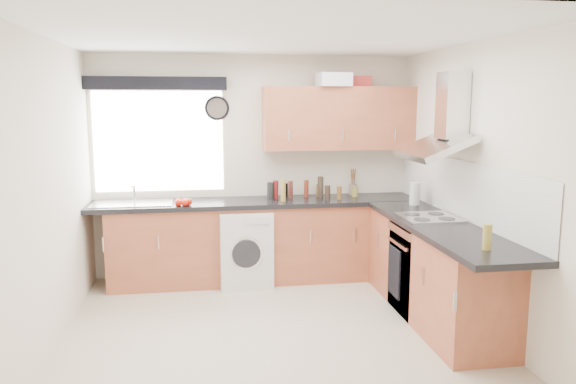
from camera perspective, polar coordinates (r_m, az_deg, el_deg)
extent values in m
plane|color=beige|center=(5.02, -1.37, -14.14)|extent=(3.60, 3.60, 0.00)
cube|color=white|center=(4.64, -1.49, 15.54)|extent=(3.60, 3.60, 0.02)
cube|color=silver|center=(6.44, -3.51, 2.60)|extent=(3.60, 0.02, 2.50)
cube|color=silver|center=(2.93, 3.18, -5.41)|extent=(3.60, 0.02, 2.50)
cube|color=silver|center=(4.78, -23.34, -0.44)|extent=(0.02, 3.60, 2.50)
cube|color=silver|center=(5.21, 18.61, 0.57)|extent=(0.02, 3.60, 2.50)
cube|color=silver|center=(6.39, -12.98, 5.03)|extent=(1.40, 0.02, 1.10)
cube|color=black|center=(6.29, -13.24, 10.71)|extent=(1.50, 0.18, 0.14)
cube|color=white|center=(5.48, 17.04, 0.31)|extent=(0.01, 3.00, 0.54)
cube|color=brown|center=(6.29, -4.09, -5.16)|extent=(3.00, 0.58, 0.86)
cube|color=brown|center=(6.61, 9.92, -4.59)|extent=(0.60, 0.60, 0.86)
cube|color=brown|center=(5.40, 14.66, -7.89)|extent=(0.58, 2.10, 0.86)
cube|color=black|center=(6.20, -3.21, -1.07)|extent=(3.60, 0.62, 0.05)
cube|color=black|center=(5.15, 15.43, -3.52)|extent=(0.62, 2.42, 0.05)
cube|color=black|center=(5.53, 13.94, -7.51)|extent=(0.56, 0.58, 0.85)
cube|color=silver|center=(5.41, 14.14, -2.51)|extent=(0.52, 0.52, 0.01)
cube|color=brown|center=(6.39, 5.18, 7.47)|extent=(1.70, 0.35, 0.70)
cube|color=silver|center=(6.19, -4.47, -5.59)|extent=(0.59, 0.57, 0.82)
cylinder|color=black|center=(6.35, -7.22, 8.45)|extent=(0.27, 0.04, 0.27)
cube|color=silver|center=(6.26, 4.67, 11.32)|extent=(0.38, 0.29, 0.15)
cube|color=#BC312E|center=(6.55, 7.27, 11.07)|extent=(0.31, 0.27, 0.12)
cylinder|color=gray|center=(6.59, 6.61, 0.27)|extent=(0.09, 0.09, 0.13)
cylinder|color=silver|center=(6.04, 12.77, -0.16)|extent=(0.11, 0.11, 0.24)
cylinder|color=#4A1F1A|center=(6.31, 0.26, 0.25)|extent=(0.06, 0.06, 0.19)
cylinder|color=maroon|center=(6.23, -1.28, 0.21)|extent=(0.06, 0.06, 0.21)
cylinder|color=brown|center=(6.24, 5.23, -0.11)|extent=(0.05, 0.05, 0.15)
cylinder|color=#33271C|center=(6.39, 3.32, 0.53)|extent=(0.07, 0.07, 0.23)
cylinder|color=maroon|center=(6.38, 1.87, 0.34)|extent=(0.05, 0.05, 0.19)
cylinder|color=black|center=(6.40, -0.27, 0.20)|extent=(0.06, 0.06, 0.15)
cylinder|color=brown|center=(6.42, 3.16, 0.16)|extent=(0.06, 0.06, 0.14)
cylinder|color=black|center=(6.18, -1.82, 0.07)|extent=(0.07, 0.07, 0.20)
cylinder|color=olive|center=(6.11, -0.50, 0.14)|extent=(0.05, 0.05, 0.23)
cylinder|color=olive|center=(6.47, 6.79, 0.02)|extent=(0.07, 0.07, 0.11)
cylinder|color=black|center=(6.19, 4.03, -0.08)|extent=(0.06, 0.06, 0.16)
cylinder|color=olive|center=(4.37, 19.58, -4.32)|extent=(0.07, 0.07, 0.19)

